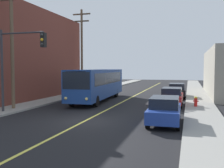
% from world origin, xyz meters
% --- Properties ---
extents(ground_plane, '(120.00, 120.00, 0.00)m').
position_xyz_m(ground_plane, '(0.00, 0.00, 0.00)').
color(ground_plane, black).
extents(sidewalk_left, '(2.50, 90.00, 0.15)m').
position_xyz_m(sidewalk_left, '(-7.25, 10.00, 0.07)').
color(sidewalk_left, gray).
rests_on(sidewalk_left, ground).
extents(sidewalk_right, '(2.50, 90.00, 0.15)m').
position_xyz_m(sidewalk_right, '(7.25, 10.00, 0.07)').
color(sidewalk_right, gray).
rests_on(sidewalk_right, ground).
extents(lane_stripe_center, '(0.16, 60.00, 0.01)m').
position_xyz_m(lane_stripe_center, '(0.00, 15.00, 0.01)').
color(lane_stripe_center, '#D8CC4C').
rests_on(lane_stripe_center, ground).
extents(building_left_brick, '(10.00, 19.64, 9.61)m').
position_xyz_m(building_left_brick, '(-13.49, 8.62, 4.81)').
color(building_left_brick, brown).
rests_on(building_left_brick, ground).
extents(city_bus, '(3.15, 12.25, 3.20)m').
position_xyz_m(city_bus, '(-2.70, 9.84, 1.82)').
color(city_bus, navy).
rests_on(city_bus, ground).
extents(parked_car_blue, '(1.88, 4.43, 1.62)m').
position_xyz_m(parked_car_blue, '(4.90, 0.58, 0.84)').
color(parked_car_blue, navy).
rests_on(parked_car_blue, ground).
extents(parked_car_red, '(1.84, 4.41, 1.62)m').
position_xyz_m(parked_car_red, '(4.84, 8.25, 0.84)').
color(parked_car_red, maroon).
rests_on(parked_car_red, ground).
extents(parked_car_black, '(1.97, 4.47, 1.62)m').
position_xyz_m(parked_car_black, '(4.96, 15.00, 0.84)').
color(parked_car_black, black).
rests_on(parked_car_black, ground).
extents(utility_pole_near, '(2.40, 0.28, 10.08)m').
position_xyz_m(utility_pole_near, '(-7.12, 2.26, 5.70)').
color(utility_pole_near, brown).
rests_on(utility_pole_near, sidewalk_left).
extents(utility_pole_mid, '(2.40, 0.28, 10.82)m').
position_xyz_m(utility_pole_mid, '(-7.26, 16.30, 6.07)').
color(utility_pole_mid, brown).
rests_on(utility_pole_mid, sidewalk_left).
extents(traffic_signal_left_corner, '(3.75, 0.48, 6.00)m').
position_xyz_m(traffic_signal_left_corner, '(-5.41, 0.84, 4.30)').
color(traffic_signal_left_corner, '#2D2D33').
rests_on(traffic_signal_left_corner, sidewalk_left).
extents(fire_hydrant, '(0.44, 0.26, 0.84)m').
position_xyz_m(fire_hydrant, '(6.85, 7.48, 0.58)').
color(fire_hydrant, red).
rests_on(fire_hydrant, sidewalk_right).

